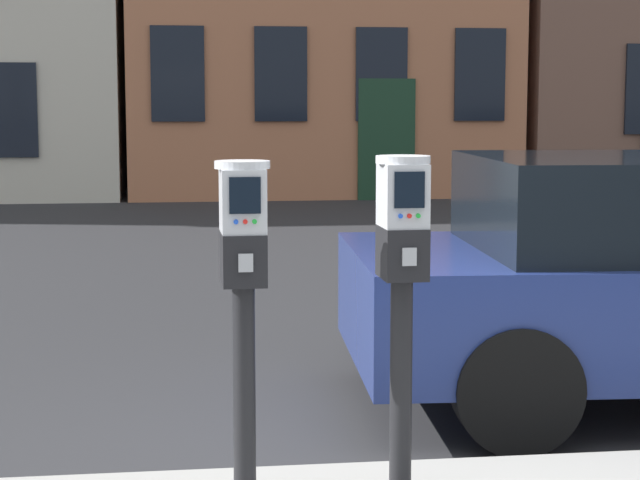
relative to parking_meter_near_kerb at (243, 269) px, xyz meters
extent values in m
cylinder|color=black|center=(0.00, 0.00, -0.50)|extent=(0.09, 0.09, 0.88)
cube|color=black|center=(0.00, 0.00, 0.04)|extent=(0.17, 0.24, 0.20)
cube|color=#A5A8AD|center=(0.00, -0.13, 0.04)|extent=(0.06, 0.01, 0.07)
cube|color=#B7BABF|center=(0.00, 0.00, 0.27)|extent=(0.17, 0.23, 0.25)
cube|color=black|center=(0.00, -0.12, 0.30)|extent=(0.12, 0.01, 0.14)
cylinder|color=blue|center=(-0.03, -0.12, 0.20)|extent=(0.02, 0.01, 0.02)
cylinder|color=red|center=(0.00, -0.12, 0.20)|extent=(0.02, 0.01, 0.02)
cylinder|color=green|center=(0.04, -0.12, 0.20)|extent=(0.02, 0.01, 0.02)
cylinder|color=#B7BABF|center=(0.00, 0.00, 0.41)|extent=(0.22, 0.22, 0.03)
cylinder|color=black|center=(0.63, 0.00, -0.49)|extent=(0.09, 0.09, 0.89)
cube|color=black|center=(0.63, 0.00, 0.05)|extent=(0.17, 0.24, 0.21)
cube|color=#A5A8AD|center=(0.63, -0.13, 0.05)|extent=(0.06, 0.01, 0.07)
cube|color=#B7BABF|center=(0.63, 0.00, 0.28)|extent=(0.17, 0.23, 0.25)
cube|color=black|center=(0.63, -0.12, 0.31)|extent=(0.12, 0.01, 0.14)
cylinder|color=blue|center=(0.60, -0.12, 0.21)|extent=(0.02, 0.01, 0.02)
cylinder|color=red|center=(0.63, -0.12, 0.21)|extent=(0.02, 0.01, 0.02)
cylinder|color=green|center=(0.67, -0.12, 0.21)|extent=(0.02, 0.01, 0.02)
cylinder|color=#B7BABF|center=(0.63, 0.00, 0.42)|extent=(0.22, 0.22, 0.03)
cylinder|color=black|center=(1.48, 2.51, -0.76)|extent=(0.65, 0.25, 0.64)
cylinder|color=black|center=(1.40, 0.87, -0.76)|extent=(0.65, 0.25, 0.64)
cube|color=black|center=(-2.91, 14.79, 0.49)|extent=(0.90, 0.06, 1.57)
cube|color=black|center=(-0.14, 14.79, 1.09)|extent=(0.90, 0.06, 1.60)
cube|color=black|center=(1.60, 14.79, 1.09)|extent=(0.90, 0.06, 1.60)
cube|color=black|center=(3.34, 14.79, 1.09)|extent=(0.90, 0.06, 1.60)
cube|color=black|center=(5.09, 14.79, 1.09)|extent=(0.90, 0.06, 1.60)
cube|color=#193823|center=(3.44, 14.79, -0.03)|extent=(1.00, 0.07, 2.10)
camera|label=1|loc=(-0.27, -4.31, 0.65)|focal=62.66mm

